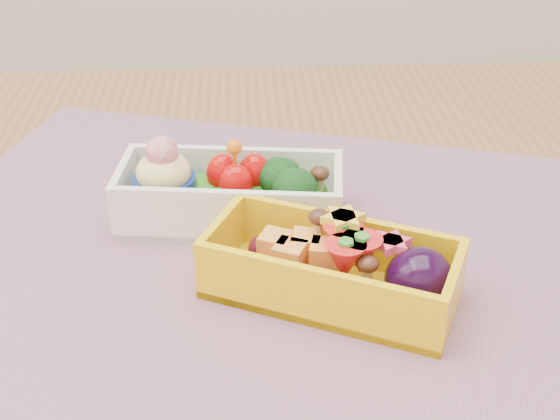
{
  "coord_description": "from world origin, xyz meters",
  "views": [
    {
      "loc": [
        -0.02,
        -0.46,
        1.07
      ],
      "look_at": [
        0.01,
        0.01,
        0.79
      ],
      "focal_mm": 48.94,
      "sensor_mm": 36.0,
      "label": 1
    }
  ],
  "objects": [
    {
      "name": "table",
      "position": [
        0.0,
        0.0,
        0.65
      ],
      "size": [
        1.2,
        0.8,
        0.75
      ],
      "color": "brown",
      "rests_on": "ground"
    },
    {
      "name": "placemat",
      "position": [
        0.0,
        0.0,
        0.75
      ],
      "size": [
        0.66,
        0.57,
        0.0
      ],
      "primitive_type": "cube",
      "rotation": [
        0.0,
        0.0,
        -0.3
      ],
      "color": "#A47191",
      "rests_on": "table"
    },
    {
      "name": "bento_white",
      "position": [
        -0.03,
        0.06,
        0.78
      ],
      "size": [
        0.18,
        0.1,
        0.07
      ],
      "rotation": [
        0.0,
        0.0,
        -0.12
      ],
      "color": "white",
      "rests_on": "placemat"
    },
    {
      "name": "bento_yellow",
      "position": [
        0.04,
        -0.05,
        0.78
      ],
      "size": [
        0.18,
        0.14,
        0.06
      ],
      "rotation": [
        0.0,
        0.0,
        -0.43
      ],
      "color": "yellow",
      "rests_on": "placemat"
    }
  ]
}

